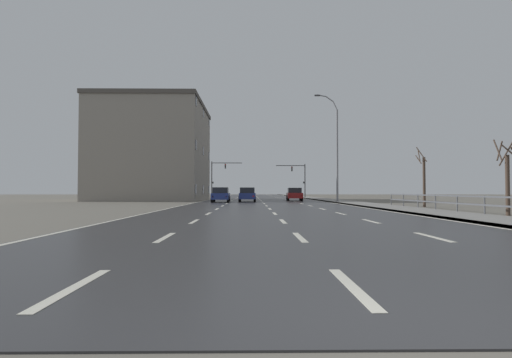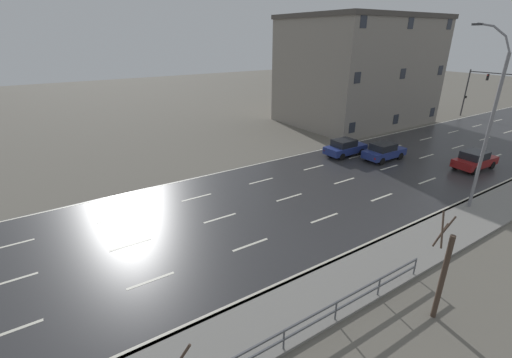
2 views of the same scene
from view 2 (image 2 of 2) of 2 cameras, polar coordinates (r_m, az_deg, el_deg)
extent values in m
cube|color=#666056|center=(38.33, 28.47, 3.93)|extent=(160.00, 160.00, 0.12)
cube|color=#303033|center=(48.98, 35.50, 6.11)|extent=(14.00, 120.00, 0.02)
cube|color=beige|center=(23.02, -35.38, -8.87)|extent=(0.16, 2.20, 0.01)
cube|color=beige|center=(23.08, -22.12, -6.01)|extent=(0.16, 2.20, 0.01)
cube|color=beige|center=(24.38, -9.75, -3.02)|extent=(0.16, 2.20, 0.01)
cube|color=beige|center=(26.72, 0.86, -0.33)|extent=(0.16, 2.20, 0.01)
cube|color=beige|center=(29.86, 9.50, 1.88)|extent=(0.16, 2.20, 0.01)
cube|color=beige|center=(33.59, 16.37, 3.60)|extent=(0.16, 2.20, 0.01)
cube|color=beige|center=(37.72, 21.83, 4.93)|extent=(0.16, 2.20, 0.01)
cube|color=beige|center=(42.14, 26.19, 5.96)|extent=(0.16, 2.20, 0.01)
cube|color=beige|center=(46.76, 29.72, 6.76)|extent=(0.16, 2.20, 0.01)
cube|color=beige|center=(51.54, 32.61, 7.40)|extent=(0.16, 2.20, 0.01)
cube|color=beige|center=(56.43, 35.01, 7.92)|extent=(0.16, 2.20, 0.01)
cube|color=beige|center=(19.98, -35.41, -13.53)|extent=(0.16, 2.20, 0.01)
cube|color=beige|center=(20.06, -19.94, -10.17)|extent=(0.16, 2.20, 0.01)
cube|color=beige|center=(21.53, -5.93, -6.43)|extent=(0.16, 2.20, 0.01)
cube|color=beige|center=(24.15, 5.50, -3.03)|extent=(0.16, 2.20, 0.01)
cube|color=beige|center=(27.59, 14.35, -0.30)|extent=(0.16, 2.20, 0.01)
cube|color=beige|center=(31.58, 21.09, 1.79)|extent=(0.16, 2.20, 0.01)
cube|color=beige|center=(35.95, 26.27, 3.38)|extent=(0.16, 2.20, 0.01)
cube|color=beige|center=(40.56, 30.32, 4.60)|extent=(0.16, 2.20, 0.01)
cube|color=beige|center=(45.35, 33.53, 5.55)|extent=(0.16, 2.20, 0.01)
cube|color=beige|center=(50.26, 36.13, 6.30)|extent=(0.16, 2.20, 0.01)
cube|color=beige|center=(17.13, -35.44, -19.79)|extent=(0.16, 2.20, 0.01)
cube|color=beige|center=(17.22, -16.92, -15.73)|extent=(0.16, 2.20, 0.01)
cube|color=beige|center=(18.91, -0.92, -10.78)|extent=(0.16, 2.20, 0.01)
cube|color=beige|center=(21.85, 11.22, -6.32)|extent=(0.16, 2.20, 0.01)
cube|color=beige|center=(25.60, 20.01, -2.85)|extent=(0.16, 2.20, 0.01)
cube|color=beige|center=(29.86, 26.39, -0.27)|extent=(0.16, 2.20, 0.01)
cube|color=beige|center=(34.44, 31.13, 1.65)|extent=(0.16, 2.20, 0.01)
cube|color=beige|center=(39.23, 34.73, 3.11)|extent=(0.16, 2.20, 0.01)
cube|color=beige|center=(51.74, 28.64, 8.25)|extent=(0.16, 120.00, 0.01)
cylinder|color=#515459|center=(13.46, 4.59, -24.99)|extent=(0.07, 0.07, 1.00)
cylinder|color=#515459|center=(14.73, 13.00, -20.49)|extent=(0.07, 0.07, 1.00)
cylinder|color=#515459|center=(16.29, 19.56, -16.48)|extent=(0.07, 0.07, 1.00)
cylinder|color=#515459|center=(18.08, 24.69, -13.07)|extent=(0.07, 0.07, 1.00)
cylinder|color=slate|center=(25.13, 33.78, 5.78)|extent=(0.20, 0.20, 9.56)
cylinder|color=slate|center=(24.57, 36.08, 17.50)|extent=(0.48, 0.11, 0.87)
cylinder|color=slate|center=(24.79, 35.21, 19.30)|extent=(0.81, 0.11, 0.61)
cylinder|color=slate|center=(25.14, 33.61, 20.42)|extent=(0.91, 0.11, 0.27)
cube|color=#333335|center=(25.33, 32.67, 20.66)|extent=(0.56, 0.24, 0.12)
cylinder|color=#38383A|center=(56.75, 31.23, 12.02)|extent=(0.18, 0.18, 6.22)
cylinder|color=#38383A|center=(55.37, 34.23, 14.25)|extent=(5.16, 0.12, 0.12)
cube|color=black|center=(55.52, 33.86, 13.76)|extent=(0.20, 0.28, 0.80)
sphere|color=red|center=(55.36, 33.85, 14.02)|extent=(0.14, 0.14, 0.14)
sphere|color=#2D2D2D|center=(55.39, 33.79, 13.76)|extent=(0.14, 0.14, 0.14)
sphere|color=#2D2D2D|center=(55.41, 33.74, 13.50)|extent=(0.14, 0.14, 0.14)
cube|color=black|center=(56.68, 31.30, 11.46)|extent=(0.18, 0.12, 0.32)
cube|color=navy|center=(33.27, 20.35, 4.06)|extent=(1.78, 4.11, 0.64)
cube|color=black|center=(32.90, 20.22, 5.02)|extent=(1.57, 2.01, 0.60)
cube|color=slate|center=(33.64, 21.22, 5.21)|extent=(1.40, 0.09, 0.51)
cylinder|color=black|center=(33.92, 22.66, 3.49)|extent=(0.22, 0.66, 0.66)
cylinder|color=black|center=(34.80, 20.52, 4.26)|extent=(0.22, 0.66, 0.66)
cylinder|color=black|center=(31.93, 20.00, 2.75)|extent=(0.22, 0.66, 0.66)
cylinder|color=black|center=(32.86, 17.81, 3.59)|extent=(0.22, 0.66, 0.66)
cube|color=red|center=(32.11, 17.20, 3.83)|extent=(0.16, 0.04, 0.14)
cube|color=red|center=(31.34, 19.01, 3.15)|extent=(0.16, 0.04, 0.14)
cube|color=navy|center=(33.40, 14.50, 4.84)|extent=(1.79, 4.11, 0.64)
cube|color=black|center=(33.04, 14.31, 5.79)|extent=(1.57, 2.01, 0.60)
cube|color=slate|center=(33.74, 15.41, 5.99)|extent=(1.40, 0.09, 0.51)
cylinder|color=black|center=(33.92, 16.91, 4.28)|extent=(0.22, 0.66, 0.66)
cylinder|color=black|center=(34.92, 14.90, 5.01)|extent=(0.22, 0.66, 0.66)
cylinder|color=black|center=(32.08, 13.95, 3.56)|extent=(0.22, 0.66, 0.66)
cylinder|color=black|center=(33.13, 11.93, 4.35)|extent=(0.22, 0.66, 0.66)
cube|color=red|center=(32.41, 11.20, 4.60)|extent=(0.16, 0.04, 0.14)
cube|color=red|center=(31.54, 12.86, 3.95)|extent=(0.16, 0.04, 0.14)
cube|color=maroon|center=(34.33, 32.34, 2.45)|extent=(1.92, 4.17, 0.64)
cube|color=black|center=(33.94, 32.36, 3.36)|extent=(1.64, 2.06, 0.60)
cube|color=slate|center=(34.77, 33.09, 3.56)|extent=(1.41, 0.14, 0.51)
cylinder|color=black|center=(35.21, 34.34, 1.88)|extent=(0.25, 0.67, 0.66)
cylinder|color=black|center=(35.85, 32.08, 2.70)|extent=(0.25, 0.67, 0.66)
cylinder|color=black|center=(32.99, 32.39, 1.14)|extent=(0.25, 0.67, 0.66)
cylinder|color=black|center=(33.67, 30.02, 2.02)|extent=(0.25, 0.67, 0.66)
cube|color=red|center=(32.87, 29.68, 2.24)|extent=(0.16, 0.05, 0.14)
cube|color=red|center=(32.30, 31.64, 1.51)|extent=(0.16, 0.05, 0.14)
cube|color=gray|center=(47.24, 16.33, 16.48)|extent=(13.00, 17.03, 12.21)
cube|color=#4C4742|center=(47.09, 17.24, 24.15)|extent=(13.26, 17.37, 0.50)
cube|color=#282D38|center=(38.32, 15.54, 8.14)|extent=(0.04, 0.90, 1.10)
cube|color=#282D38|center=(43.97, 22.04, 9.11)|extent=(0.04, 0.90, 1.10)
cube|color=#282D38|center=(50.04, 27.04, 9.77)|extent=(0.04, 0.90, 1.10)
cube|color=#282D38|center=(37.45, 16.38, 15.71)|extent=(0.04, 0.90, 1.10)
cube|color=#282D38|center=(43.21, 23.06, 15.67)|extent=(0.04, 0.90, 1.10)
cube|color=#282D38|center=(49.38, 28.11, 15.51)|extent=(0.04, 0.90, 1.10)
cube|color=#282D38|center=(37.27, 17.30, 23.49)|extent=(0.04, 0.90, 1.10)
cube|color=#282D38|center=(43.05, 24.16, 22.37)|extent=(0.04, 0.90, 1.10)
cube|color=#282D38|center=(49.24, 29.27, 21.34)|extent=(0.04, 0.90, 1.10)
cylinder|color=#423328|center=(15.43, 28.37, -14.16)|extent=(0.20, 0.20, 3.75)
cylinder|color=#423328|center=(14.69, 28.11, -8.10)|extent=(0.12, 0.89, 0.72)
cylinder|color=#423328|center=(14.61, 28.89, -7.07)|extent=(0.22, 0.71, 0.88)
cylinder|color=#423328|center=(14.28, 28.35, -7.33)|extent=(0.57, 0.67, 1.17)
camera|label=1|loc=(27.40, -71.73, -13.66)|focal=28.29mm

